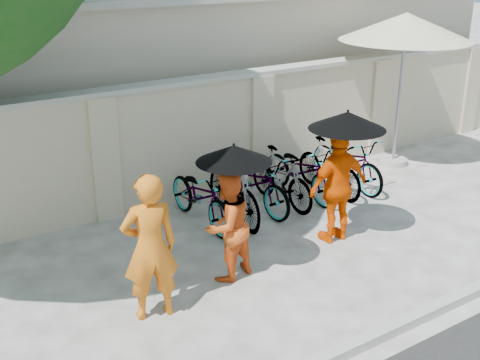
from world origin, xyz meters
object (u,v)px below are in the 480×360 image
monk_center (228,226)px  monk_right (338,187)px  patio_umbrella (406,28)px  monk_left (150,247)px

monk_center → monk_right: size_ratio=0.87×
monk_right → patio_umbrella: 4.22m
patio_umbrella → monk_left: bearing=-160.9°
monk_left → patio_umbrella: size_ratio=0.60×
monk_left → monk_right: 3.18m
monk_right → monk_center: bearing=3.2°
monk_left → patio_umbrella: patio_umbrella is taller
monk_center → monk_right: monk_right is taller
monk_center → patio_umbrella: 5.91m
patio_umbrella → monk_right: bearing=-149.7°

